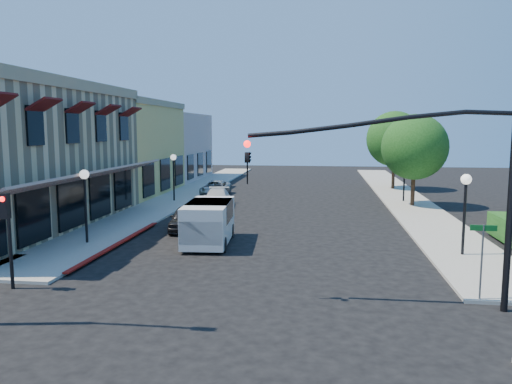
# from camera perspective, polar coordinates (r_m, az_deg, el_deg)

# --- Properties ---
(ground) EXTENTS (120.00, 120.00, 0.00)m
(ground) POSITION_cam_1_polar(r_m,az_deg,el_deg) (15.09, -2.52, -14.00)
(ground) COLOR black
(ground) RESTS_ON ground
(sidewalk_left) EXTENTS (3.50, 50.00, 0.12)m
(sidewalk_left) POSITION_cam_1_polar(r_m,az_deg,el_deg) (42.70, -7.70, -0.08)
(sidewalk_left) COLOR gray
(sidewalk_left) RESTS_ON ground
(sidewalk_right) EXTENTS (3.50, 50.00, 0.12)m
(sidewalk_right) POSITION_cam_1_polar(r_m,az_deg,el_deg) (41.66, 16.20, -0.48)
(sidewalk_right) COLOR gray
(sidewalk_right) RESTS_ON ground
(curb_red_strip) EXTENTS (0.25, 10.00, 0.06)m
(curb_red_strip) POSITION_cam_1_polar(r_m,az_deg,el_deg) (24.40, -15.34, -5.95)
(curb_red_strip) COLOR maroon
(curb_red_strip) RESTS_ON ground
(yellow_stucco_building) EXTENTS (10.00, 12.00, 7.60)m
(yellow_stucco_building) POSITION_cam_1_polar(r_m,az_deg,el_deg) (43.75, -16.72, 4.77)
(yellow_stucco_building) COLOR tan
(yellow_stucco_building) RESTS_ON ground
(pink_stucco_building) EXTENTS (10.00, 12.00, 7.00)m
(pink_stucco_building) POSITION_cam_1_polar(r_m,az_deg,el_deg) (54.91, -11.55, 5.07)
(pink_stucco_building) COLOR #C69E96
(pink_stucco_building) RESTS_ON ground
(street_tree_a) EXTENTS (4.56, 4.56, 6.48)m
(street_tree_a) POSITION_cam_1_polar(r_m,az_deg,el_deg) (36.40, 17.67, 4.92)
(street_tree_a) COLOR black
(street_tree_a) RESTS_ON ground
(street_tree_b) EXTENTS (4.94, 4.94, 7.02)m
(street_tree_b) POSITION_cam_1_polar(r_m,az_deg,el_deg) (46.27, 15.55, 5.86)
(street_tree_b) COLOR black
(street_tree_b) RESTS_ON ground
(signal_mast_arm) EXTENTS (8.01, 0.39, 6.00)m
(signal_mast_arm) POSITION_cam_1_polar(r_m,az_deg,el_deg) (15.75, 19.90, 1.80)
(signal_mast_arm) COLOR black
(signal_mast_arm) RESTS_ON ground
(secondary_signal) EXTENTS (0.28, 0.42, 3.32)m
(secondary_signal) POSITION_cam_1_polar(r_m,az_deg,el_deg) (18.78, -26.57, -3.17)
(secondary_signal) COLOR black
(secondary_signal) RESTS_ON ground
(street_name_sign) EXTENTS (0.80, 0.06, 2.50)m
(street_name_sign) POSITION_cam_1_polar(r_m,az_deg,el_deg) (17.21, 24.44, -6.06)
(street_name_sign) COLOR #595B5E
(street_name_sign) RESTS_ON ground
(lamppost_left_near) EXTENTS (0.44, 0.44, 3.57)m
(lamppost_left_near) POSITION_cam_1_polar(r_m,az_deg,el_deg) (24.60, -18.98, 0.49)
(lamppost_left_near) COLOR black
(lamppost_left_near) RESTS_ON ground
(lamppost_left_far) EXTENTS (0.44, 0.44, 3.57)m
(lamppost_left_far) POSITION_cam_1_polar(r_m,az_deg,el_deg) (37.59, -9.41, 3.00)
(lamppost_left_far) COLOR black
(lamppost_left_far) RESTS_ON ground
(lamppost_right_near) EXTENTS (0.44, 0.44, 3.57)m
(lamppost_right_near) POSITION_cam_1_polar(r_m,az_deg,el_deg) (22.81, 22.82, -0.19)
(lamppost_right_near) COLOR black
(lamppost_right_near) RESTS_ON ground
(lamppost_right_far) EXTENTS (0.44, 0.44, 3.57)m
(lamppost_right_far) POSITION_cam_1_polar(r_m,az_deg,el_deg) (38.40, 16.63, 2.88)
(lamppost_right_far) COLOR black
(lamppost_right_far) RESTS_ON ground
(white_van) EXTENTS (2.27, 4.66, 2.01)m
(white_van) POSITION_cam_1_polar(r_m,az_deg,el_deg) (23.77, -5.44, -3.21)
(white_van) COLOR silver
(white_van) RESTS_ON ground
(parked_car_a) EXTENTS (1.99, 3.95, 1.29)m
(parked_car_a) POSITION_cam_1_polar(r_m,az_deg,el_deg) (27.28, -8.03, -2.99)
(parked_car_a) COLOR black
(parked_car_a) RESTS_ON ground
(parked_car_b) EXTENTS (1.33, 3.40, 1.10)m
(parked_car_b) POSITION_cam_1_polar(r_m,az_deg,el_deg) (28.24, -7.48, -2.83)
(parked_car_b) COLOR gray
(parked_car_b) RESTS_ON ground
(parked_car_c) EXTENTS (2.28, 4.49, 1.25)m
(parked_car_c) POSITION_cam_1_polar(r_m,az_deg,el_deg) (34.95, -4.49, -0.73)
(parked_car_c) COLOR #BDBCBA
(parked_car_c) RESTS_ON ground
(parked_car_d) EXTENTS (2.04, 4.36, 1.21)m
(parked_car_d) POSITION_cam_1_polar(r_m,az_deg,el_deg) (41.06, -4.65, 0.44)
(parked_car_d) COLOR #979A9C
(parked_car_d) RESTS_ON ground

